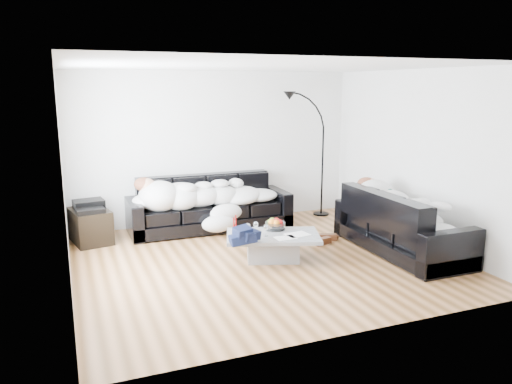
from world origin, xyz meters
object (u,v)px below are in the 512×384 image
object	(u,v)px
wine_glass_a	(256,227)
shoes	(325,239)
sofa_right	(402,222)
floor_lamp	(323,162)
candle_right	(236,224)
sofa_back	(210,203)
wine_glass_c	(266,230)
stereo	(89,206)
sleeper_right	(402,208)
fruit_bowl	(275,224)
coffee_table	(273,247)
sleeper_back	(210,192)
wine_glass_b	(248,230)
candle_left	(234,226)
av_cabinet	(91,226)

from	to	relation	value
wine_glass_a	shoes	bearing A→B (deg)	13.15
sofa_right	floor_lamp	distance (m)	2.34
candle_right	shoes	world-z (taller)	candle_right
sofa_back	wine_glass_c	xyz separation A→B (m)	(0.25, -1.84, 0.01)
floor_lamp	wine_glass_a	bearing A→B (deg)	-136.35
sofa_back	stereo	size ratio (longest dim) A/B	6.06
shoes	wine_glass_c	bearing A→B (deg)	-160.21
sofa_back	sleeper_right	xyz separation A→B (m)	(2.24, -2.14, 0.21)
sofa_right	fruit_bowl	world-z (taller)	sofa_right
coffee_table	shoes	size ratio (longest dim) A/B	2.64
candle_right	stereo	bearing A→B (deg)	141.26
sofa_right	sleeper_back	xyz separation A→B (m)	(-2.24, 2.09, 0.20)
coffee_table	shoes	bearing A→B (deg)	22.20
wine_glass_c	stereo	distance (m)	2.81
wine_glass_a	wine_glass_b	distance (m)	0.19
shoes	stereo	xyz separation A→B (m)	(-3.34, 1.33, 0.52)
sofa_back	sleeper_back	distance (m)	0.22
coffee_table	fruit_bowl	distance (m)	0.36
candle_left	sofa_back	bearing A→B (deg)	85.74
sofa_back	av_cabinet	size ratio (longest dim) A/B	3.58
fruit_bowl	stereo	world-z (taller)	stereo
stereo	wine_glass_a	bearing A→B (deg)	-45.52
coffee_table	candle_left	world-z (taller)	candle_left
sofa_back	sofa_right	size ratio (longest dim) A/B	1.22
av_cabinet	candle_right	bearing A→B (deg)	-49.90
floor_lamp	sofa_right	bearing A→B (deg)	-86.93
candle_left	candle_right	bearing A→B (deg)	48.09
fruit_bowl	stereo	bearing A→B (deg)	147.04
sleeper_right	candle_left	bearing A→B (deg)	76.47
stereo	floor_lamp	world-z (taller)	floor_lamp
wine_glass_c	sleeper_right	bearing A→B (deg)	-8.59
sofa_right	sleeper_back	distance (m)	3.07
av_cabinet	stereo	world-z (taller)	stereo
wine_glass_a	sofa_back	bearing A→B (deg)	95.79
coffee_table	wine_glass_b	distance (m)	0.45
sleeper_back	candle_left	xyz separation A→B (m)	(-0.12, -1.53, -0.17)
stereo	sofa_right	bearing A→B (deg)	-34.37
sofa_back	fruit_bowl	bearing A→B (deg)	-72.98
wine_glass_a	fruit_bowl	bearing A→B (deg)	11.69
wine_glass_c	wine_glass_b	bearing A→B (deg)	164.51
av_cabinet	stereo	distance (m)	0.32
wine_glass_b	floor_lamp	world-z (taller)	floor_lamp
wine_glass_a	candle_left	xyz separation A→B (m)	(-0.29, 0.09, 0.03)
sleeper_right	shoes	bearing A→B (deg)	46.56
sleeper_back	candle_left	distance (m)	1.54
coffee_table	av_cabinet	distance (m)	2.88
stereo	candle_right	bearing A→B (deg)	-46.28
av_cabinet	sleeper_right	bearing A→B (deg)	-37.98
sleeper_right	fruit_bowl	bearing A→B (deg)	72.81
fruit_bowl	wine_glass_b	distance (m)	0.51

